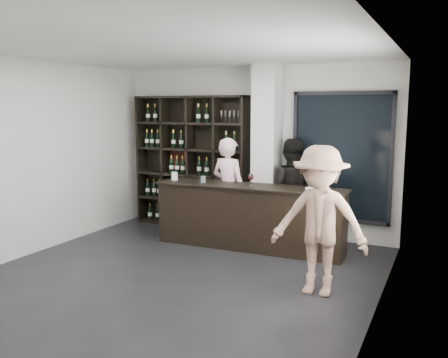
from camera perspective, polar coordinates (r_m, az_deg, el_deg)
The scene contains 12 objects.
floor at distance 6.25m, azimuth -6.40°, elevation -12.06°, with size 5.00×5.50×0.01m, color black.
wine_shelf at distance 8.70m, azimuth -3.98°, elevation 2.04°, with size 2.20×0.35×2.40m, color black, non-canonical shape.
structural_column at distance 7.95m, azimuth 5.11°, elevation 3.21°, with size 0.40×0.40×2.90m, color silver.
glass_panel at distance 7.83m, azimuth 13.93°, elevation 2.54°, with size 1.60×0.08×2.10m.
tasting_counter at distance 7.44m, azimuth 3.04°, elevation -4.55°, with size 3.04×0.63×1.00m.
taster_pink at distance 7.84m, azimuth 0.55°, elevation -1.23°, with size 0.62×0.41×1.71m, color #FFCAD2.
taster_black at distance 7.82m, azimuth 7.95°, elevation -1.38°, with size 0.83×0.64×1.70m, color black.
customer at distance 5.66m, azimuth 11.39°, elevation -4.98°, with size 1.14×0.66×1.77m, color #926C5A.
wine_glass at distance 7.34m, azimuth 3.24°, elevation 0.02°, with size 0.09×0.09×0.21m, color white, non-canonical shape.
spit_cup at distance 7.60m, azimuth -2.52°, elevation -0.05°, with size 0.08×0.08×0.11m, color silver.
napkin_stack at distance 7.12m, azimuth 10.45°, elevation -1.11°, with size 0.13×0.13×0.02m, color white.
card_stand at distance 7.88m, azimuth -5.95°, elevation 0.35°, with size 0.09×0.05×0.14m, color white.
Camera 1 is at (3.14, -4.94, 2.20)m, focal length 38.00 mm.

